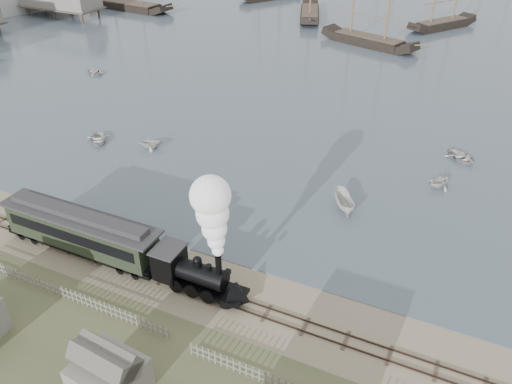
% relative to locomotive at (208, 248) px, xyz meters
% --- Properties ---
extents(ground, '(600.00, 600.00, 0.00)m').
position_rel_locomotive_xyz_m(ground, '(-3.39, 2.00, -4.56)').
color(ground, tan).
rests_on(ground, ground).
extents(rail_track, '(120.00, 1.80, 0.16)m').
position_rel_locomotive_xyz_m(rail_track, '(-3.39, 0.00, -4.52)').
color(rail_track, '#32241B').
rests_on(rail_track, ground).
extents(picket_fence_west, '(19.00, 0.10, 1.20)m').
position_rel_locomotive_xyz_m(picket_fence_west, '(-9.89, -5.00, -4.56)').
color(picket_fence_west, slate).
rests_on(picket_fence_west, ground).
extents(locomotive, '(7.95, 2.97, 9.91)m').
position_rel_locomotive_xyz_m(locomotive, '(0.00, 0.00, 0.00)').
color(locomotive, black).
rests_on(locomotive, ground).
extents(passenger_coach, '(14.87, 2.87, 3.61)m').
position_rel_locomotive_xyz_m(passenger_coach, '(-12.21, 0.00, -2.29)').
color(passenger_coach, black).
rests_on(passenger_coach, ground).
extents(beached_dinghy, '(4.24, 4.71, 0.80)m').
position_rel_locomotive_xyz_m(beached_dinghy, '(-6.15, 2.28, -4.16)').
color(beached_dinghy, silver).
rests_on(beached_dinghy, ground).
extents(rowboat_0, '(4.59, 4.45, 0.78)m').
position_rel_locomotive_xyz_m(rowboat_0, '(-24.94, 16.84, -4.12)').
color(rowboat_0, silver).
rests_on(rowboat_0, harbor_water).
extents(rowboat_1, '(3.56, 3.71, 1.51)m').
position_rel_locomotive_xyz_m(rowboat_1, '(-18.37, 18.25, -3.75)').
color(rowboat_1, silver).
rests_on(rowboat_1, harbor_water).
extents(rowboat_2, '(4.09, 3.38, 1.51)m').
position_rel_locomotive_xyz_m(rowboat_2, '(5.79, 15.47, -3.75)').
color(rowboat_2, silver).
rests_on(rowboat_2, harbor_water).
extents(rowboat_3, '(4.50, 4.56, 0.77)m').
position_rel_locomotive_xyz_m(rowboat_3, '(15.04, 30.51, -4.12)').
color(rowboat_3, silver).
rests_on(rowboat_3, harbor_water).
extents(rowboat_4, '(3.69, 3.57, 1.49)m').
position_rel_locomotive_xyz_m(rowboat_4, '(13.57, 23.51, -3.76)').
color(rowboat_4, silver).
rests_on(rowboat_4, harbor_water).
extents(rowboat_6, '(3.09, 3.81, 0.70)m').
position_rel_locomotive_xyz_m(rowboat_6, '(-41.92, 36.15, -4.16)').
color(rowboat_6, silver).
rests_on(rowboat_6, harbor_water).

